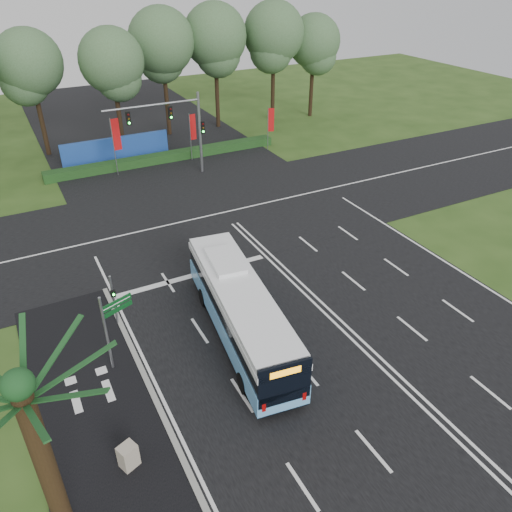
{
  "coord_description": "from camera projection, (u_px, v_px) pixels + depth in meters",
  "views": [
    {
      "loc": [
        -13.33,
        -19.18,
        16.83
      ],
      "look_at": [
        -2.24,
        2.0,
        2.27
      ],
      "focal_mm": 35.0,
      "sensor_mm": 36.0,
      "label": 1
    }
  ],
  "objects": [
    {
      "name": "ground",
      "position": [
        307.0,
        297.0,
        28.54
      ],
      "size": [
        120.0,
        120.0,
        0.0
      ],
      "primitive_type": "plane",
      "color": "#2A4617",
      "rests_on": "ground"
    },
    {
      "name": "road_main",
      "position": [
        307.0,
        296.0,
        28.53
      ],
      "size": [
        20.0,
        120.0,
        0.04
      ],
      "primitive_type": "cube",
      "color": "black",
      "rests_on": "ground"
    },
    {
      "name": "road_cross",
      "position": [
        221.0,
        213.0,
        37.61
      ],
      "size": [
        120.0,
        14.0,
        0.05
      ],
      "primitive_type": "cube",
      "color": "black",
      "rests_on": "ground"
    },
    {
      "name": "bike_path",
      "position": [
        98.0,
        412.0,
        21.3
      ],
      "size": [
        5.0,
        18.0,
        0.06
      ],
      "primitive_type": "cube",
      "color": "black",
      "rests_on": "ground"
    },
    {
      "name": "kerb_strip",
      "position": [
        152.0,
        392.0,
        22.24
      ],
      "size": [
        0.25,
        18.0,
        0.12
      ],
      "primitive_type": "cube",
      "color": "gray",
      "rests_on": "ground"
    },
    {
      "name": "city_bus",
      "position": [
        240.0,
        310.0,
        24.75
      ],
      "size": [
        3.86,
        11.63,
        3.28
      ],
      "rotation": [
        0.0,
        0.0,
        -0.13
      ],
      "color": "#65ADEA",
      "rests_on": "ground"
    },
    {
      "name": "pedestrian_signal",
      "position": [
        114.0,
        299.0,
        25.56
      ],
      "size": [
        0.28,
        0.4,
        3.03
      ],
      "rotation": [
        0.0,
        0.0,
        -0.34
      ],
      "color": "gray",
      "rests_on": "ground"
    },
    {
      "name": "street_sign",
      "position": [
        111.0,
        322.0,
        22.51
      ],
      "size": [
        1.52,
        0.64,
        4.12
      ],
      "rotation": [
        0.0,
        0.0,
        0.36
      ],
      "color": "gray",
      "rests_on": "ground"
    },
    {
      "name": "utility_cabinet",
      "position": [
        128.0,
        456.0,
        18.84
      ],
      "size": [
        0.82,
        0.76,
        1.1
      ],
      "primitive_type": "cube",
      "rotation": [
        0.0,
        0.0,
        0.38
      ],
      "color": "#A89B87",
      "rests_on": "ground"
    },
    {
      "name": "banner_flag_left",
      "position": [
        116.0,
        138.0,
        42.54
      ],
      "size": [
        0.75,
        0.15,
        5.08
      ],
      "rotation": [
        0.0,
        0.0,
        0.12
      ],
      "color": "gray",
      "rests_on": "ground"
    },
    {
      "name": "banner_flag_mid",
      "position": [
        192.0,
        130.0,
        45.93
      ],
      "size": [
        0.65,
        0.15,
        4.41
      ],
      "rotation": [
        0.0,
        0.0,
        0.15
      ],
      "color": "gray",
      "rests_on": "ground"
    },
    {
      "name": "banner_flag_right",
      "position": [
        270.0,
        122.0,
        48.37
      ],
      "size": [
        0.59,
        0.26,
        4.22
      ],
      "rotation": [
        0.0,
        0.0,
        -0.36
      ],
      "color": "gray",
      "rests_on": "ground"
    },
    {
      "name": "palm_tree",
      "position": [
        25.0,
        405.0,
        13.39
      ],
      "size": [
        3.2,
        3.2,
        7.65
      ],
      "color": "#382614",
      "rests_on": "ground"
    },
    {
      "name": "traffic_light_gantry",
      "position": [
        179.0,
        123.0,
        41.71
      ],
      "size": [
        8.41,
        0.28,
        7.0
      ],
      "color": "gray",
      "rests_on": "ground"
    },
    {
      "name": "hedge",
      "position": [
        166.0,
        157.0,
        46.87
      ],
      "size": [
        22.0,
        1.2,
        0.8
      ],
      "primitive_type": "cube",
      "color": "#163513",
      "rests_on": "ground"
    },
    {
      "name": "blue_hoarding",
      "position": [
        116.0,
        149.0,
        46.82
      ],
      "size": [
        10.0,
        0.3,
        2.2
      ],
      "primitive_type": "cube",
      "color": "#1B4195",
      "rests_on": "ground"
    },
    {
      "name": "eucalyptus_row",
      "position": [
        141.0,
        49.0,
        47.54
      ],
      "size": [
        46.71,
        9.63,
        12.83
      ],
      "color": "black",
      "rests_on": "ground"
    }
  ]
}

